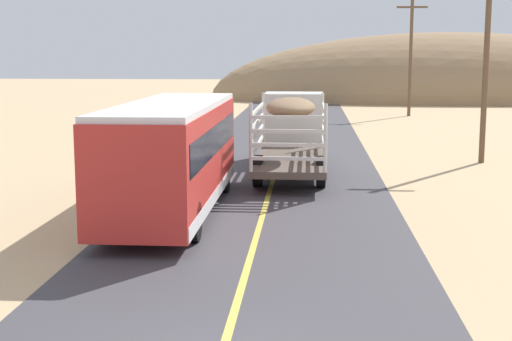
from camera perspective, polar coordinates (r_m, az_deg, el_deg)
name	(u,v)px	position (r m, az deg, el deg)	size (l,w,h in m)	color
livestock_truck	(293,124)	(29.77, 2.87, 3.65)	(2.53, 9.70, 3.02)	silver
bus	(173,154)	(21.24, -6.49, 1.28)	(2.54, 10.00, 3.21)	red
power_pole_mid	(486,58)	(32.37, 17.45, 8.31)	(2.20, 0.24, 8.20)	brown
power_pole_far	(411,54)	(55.42, 11.92, 8.85)	(2.20, 0.24, 8.49)	brown
distant_hill	(445,99)	(76.54, 14.49, 5.38)	(47.44, 20.25, 13.31)	#957553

